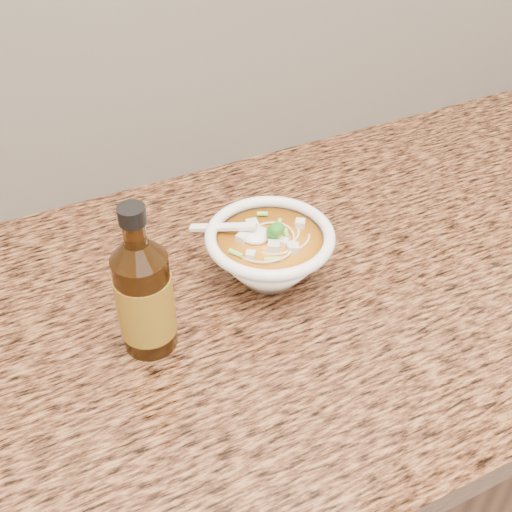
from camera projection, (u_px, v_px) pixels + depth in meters
name	position (u px, v px, depth m)	size (l,w,h in m)	color
cabinet	(240.00, 490.00, 1.14)	(4.00, 0.65, 0.86)	black
counter_slab	(234.00, 310.00, 0.85)	(4.00, 0.68, 0.04)	brown
soup_bowl	(269.00, 254.00, 0.84)	(0.17, 0.17, 0.09)	white
hot_sauce_bottle	(145.00, 296.00, 0.73)	(0.07, 0.07, 0.20)	#402108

